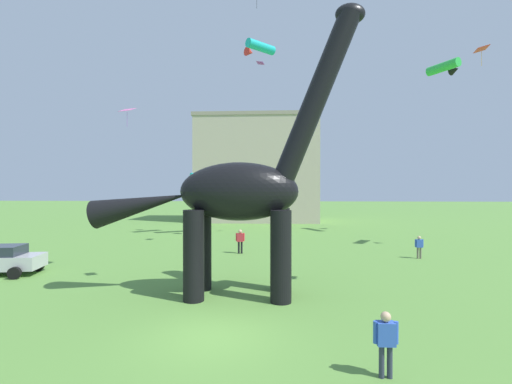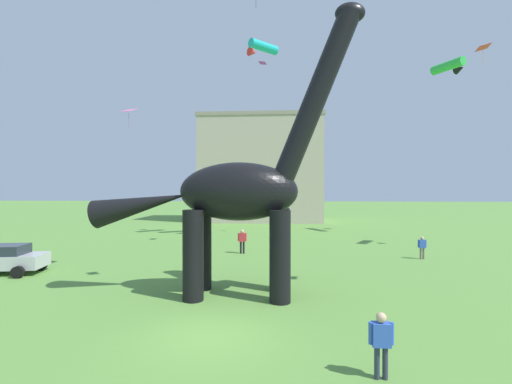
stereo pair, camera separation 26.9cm
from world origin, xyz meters
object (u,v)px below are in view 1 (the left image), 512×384
object	(u,v)px
kite_near_high	(207,177)
kite_far_left	(260,63)
person_near_flyer	(386,338)
kite_drifting	(258,48)
person_photographer	(240,239)
kite_mid_center	(446,68)
person_vendor_side	(419,245)
kite_far_right	(482,49)
dinosaur_sculpture	(238,191)
kite_high_right	(302,114)
kite_apex	(127,110)

from	to	relation	value
kite_near_high	kite_far_left	xyz separation A→B (m)	(5.63, -8.05, 8.42)
person_near_flyer	kite_drifting	world-z (taller)	kite_drifting
person_photographer	kite_near_high	size ratio (longest dim) A/B	0.51
kite_mid_center	person_vendor_side	bearing A→B (deg)	-121.69
person_vendor_side	kite_mid_center	world-z (taller)	kite_mid_center
kite_far_left	kite_mid_center	bearing A→B (deg)	24.59
person_vendor_side	person_photographer	bearing A→B (deg)	-115.58
person_near_flyer	kite_far_left	world-z (taller)	kite_far_left
kite_far_right	kite_far_left	world-z (taller)	kite_far_left
person_near_flyer	person_photographer	world-z (taller)	person_photographer
person_vendor_side	kite_drifting	world-z (taller)	kite_drifting
person_near_flyer	person_vendor_side	xyz separation A→B (m)	(6.80, 15.02, -0.08)
dinosaur_sculpture	kite_far_right	size ratio (longest dim) A/B	16.43
person_near_flyer	kite_near_high	distance (m)	28.23
kite_drifting	kite_far_left	bearing A→B (deg)	-85.59
kite_far_right	person_photographer	bearing A→B (deg)	137.40
person_near_flyer	kite_drifting	distance (m)	28.95
person_near_flyer	person_photographer	size ratio (longest dim) A/B	0.95
kite_high_right	kite_drifting	bearing A→B (deg)	-151.94
person_photographer	kite_mid_center	size ratio (longest dim) A/B	0.53
kite_apex	kite_high_right	bearing A→B (deg)	56.99
kite_near_high	kite_far_left	bearing A→B (deg)	-55.02
person_vendor_side	person_photographer	world-z (taller)	person_photographer
person_photographer	kite_mid_center	distance (m)	26.14
kite_apex	person_vendor_side	bearing A→B (deg)	17.36
kite_far_right	dinosaur_sculpture	bearing A→B (deg)	178.83
kite_apex	kite_drifting	bearing A→B (deg)	65.53
kite_mid_center	kite_high_right	distance (m)	14.42
dinosaur_sculpture	kite_high_right	xyz separation A→B (m)	(4.20, 19.25, 7.41)
person_photographer	kite_near_high	distance (m)	11.84
dinosaur_sculpture	kite_high_right	distance (m)	21.05
kite_near_high	kite_far_left	world-z (taller)	kite_far_left
person_photographer	kite_near_high	bearing A→B (deg)	-20.77
person_photographer	kite_mid_center	xyz separation A→B (m)	(18.80, 9.93, 15.20)
kite_drifting	kite_near_high	distance (m)	13.09
kite_drifting	kite_apex	distance (m)	17.50
person_near_flyer	kite_high_right	world-z (taller)	kite_high_right
person_photographer	kite_mid_center	world-z (taller)	kite_mid_center
kite_high_right	person_near_flyer	bearing A→B (deg)	-89.78
kite_drifting	kite_far_left	distance (m)	6.25
kite_drifting	kite_near_high	bearing A→B (deg)	152.37
kite_mid_center	kite_high_right	size ratio (longest dim) A/B	4.33
kite_far_right	kite_near_high	bearing A→B (deg)	127.17
dinosaur_sculpture	kite_near_high	distance (m)	20.48
dinosaur_sculpture	kite_far_left	world-z (taller)	kite_far_left
kite_far_right	kite_far_left	distance (m)	15.76
kite_far_right	kite_mid_center	bearing A→B (deg)	68.29
dinosaur_sculpture	kite_near_high	size ratio (longest dim) A/B	3.75
kite_drifting	person_vendor_side	bearing A→B (deg)	-37.43
kite_drifting	kite_far_right	xyz separation A→B (m)	(9.93, -17.25, -7.15)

